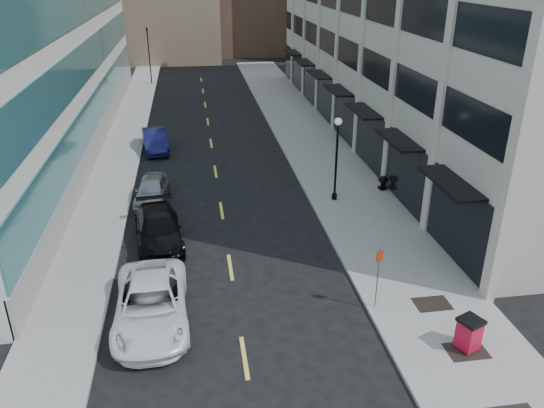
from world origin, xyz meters
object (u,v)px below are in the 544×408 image
object	(u,v)px
lamppost	(337,152)
traffic_signal	(147,31)
sign_post	(378,269)
urn_planter	(383,181)
car_silver_sedan	(152,190)
trash_bin	(469,333)
car_white_van	(151,304)
car_blue_sedan	(155,140)
car_black_pickup	(158,229)

from	to	relation	value
lamppost	traffic_signal	bearing A→B (deg)	109.41
sign_post	urn_planter	xyz separation A→B (m)	(4.28, 11.26, -1.20)
car_silver_sedan	lamppost	world-z (taller)	lamppost
trash_bin	urn_planter	size ratio (longest dim) A/B	1.51
car_silver_sedan	urn_planter	xyz separation A→B (m)	(13.37, -0.54, -0.08)
car_white_van	sign_post	bearing A→B (deg)	-5.02
car_silver_sedan	sign_post	xyz separation A→B (m)	(9.09, -11.80, 1.12)
car_blue_sedan	sign_post	xyz separation A→B (m)	(9.33, -20.97, 1.08)
trash_bin	car_white_van	bearing A→B (deg)	139.47
traffic_signal	trash_bin	distance (m)	48.90
sign_post	car_white_van	bearing A→B (deg)	157.18
trash_bin	car_black_pickup	bearing A→B (deg)	115.11
trash_bin	sign_post	xyz separation A→B (m)	(-2.35, 2.82, 1.04)
car_blue_sedan	sign_post	size ratio (longest dim) A/B	1.73
trash_bin	traffic_signal	bearing A→B (deg)	82.22
trash_bin	urn_planter	distance (m)	14.21
car_white_van	car_black_pickup	bearing A→B (deg)	88.45
trash_bin	urn_planter	bearing A→B (deg)	58.70
car_white_van	car_blue_sedan	bearing A→B (deg)	90.73
urn_planter	trash_bin	bearing A→B (deg)	-97.81
car_white_van	car_silver_sedan	xyz separation A→B (m)	(-0.57, 11.29, -0.08)
car_silver_sedan	traffic_signal	bearing A→B (deg)	97.84
car_blue_sedan	lamppost	bearing A→B (deg)	-53.56
sign_post	car_black_pickup	bearing A→B (deg)	122.18
traffic_signal	car_silver_sedan	world-z (taller)	traffic_signal
car_blue_sedan	car_white_van	bearing A→B (deg)	-95.45
lamppost	urn_planter	distance (m)	4.10
traffic_signal	car_white_van	distance (m)	43.85
trash_bin	car_silver_sedan	bearing A→B (deg)	104.55
lamppost	car_blue_sedan	bearing A→B (deg)	134.17
car_black_pickup	lamppost	xyz separation A→B (m)	(9.60, 3.48, 2.24)
traffic_signal	car_silver_sedan	bearing A→B (deg)	-86.93
lamppost	trash_bin	bearing A→B (deg)	-84.45
car_silver_sedan	sign_post	world-z (taller)	sign_post
car_black_pickup	lamppost	bearing A→B (deg)	12.94
car_white_van	car_silver_sedan	size ratio (longest dim) A/B	1.37
car_silver_sedan	urn_planter	size ratio (longest dim) A/B	5.26
traffic_signal	urn_planter	xyz separation A→B (m)	(15.10, -32.77, -5.08)
sign_post	car_silver_sedan	bearing A→B (deg)	108.25
car_white_van	urn_planter	world-z (taller)	car_white_van
traffic_signal	car_white_van	xyz separation A→B (m)	(2.30, -43.51, -4.92)
car_silver_sedan	sign_post	distance (m)	14.94
car_black_pickup	car_silver_sedan	distance (m)	5.07
traffic_signal	car_blue_sedan	xyz separation A→B (m)	(1.49, -23.05, -4.96)
sign_post	urn_planter	size ratio (longest dim) A/B	3.31
car_blue_sedan	sign_post	world-z (taller)	sign_post
lamppost	urn_planter	world-z (taller)	lamppost
car_black_pickup	urn_planter	bearing A→B (deg)	12.33
traffic_signal	lamppost	world-z (taller)	traffic_signal
car_black_pickup	car_blue_sedan	distance (m)	14.23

